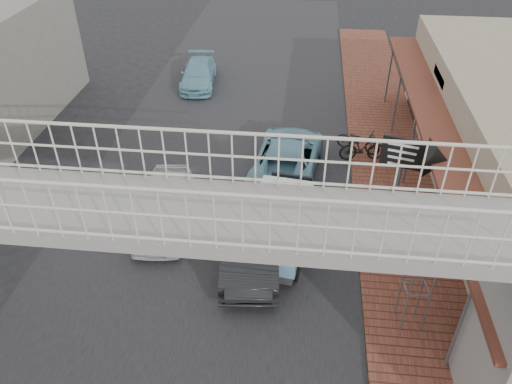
% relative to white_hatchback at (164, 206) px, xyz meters
% --- Properties ---
extents(ground, '(120.00, 120.00, 0.00)m').
position_rel_white_hatchback_xyz_m(ground, '(1.41, -1.79, -0.72)').
color(ground, black).
rests_on(ground, ground).
extents(road_strip, '(10.00, 60.00, 0.01)m').
position_rel_white_hatchback_xyz_m(road_strip, '(1.41, -1.79, -0.72)').
color(road_strip, black).
rests_on(road_strip, ground).
extents(sidewalk, '(3.00, 40.00, 0.10)m').
position_rel_white_hatchback_xyz_m(sidewalk, '(7.91, 1.21, -0.67)').
color(sidewalk, brown).
rests_on(sidewalk, ground).
extents(footbridge, '(16.40, 2.40, 6.34)m').
position_rel_white_hatchback_xyz_m(footbridge, '(1.41, -5.79, 2.45)').
color(footbridge, gray).
rests_on(footbridge, ground).
extents(white_hatchback, '(2.12, 4.39, 1.45)m').
position_rel_white_hatchback_xyz_m(white_hatchback, '(0.00, 0.00, 0.00)').
color(white_hatchback, silver).
rests_on(white_hatchback, ground).
extents(dark_sedan, '(2.13, 4.93, 1.58)m').
position_rel_white_hatchback_xyz_m(dark_sedan, '(3.05, -1.26, 0.07)').
color(dark_sedan, black).
rests_on(dark_sedan, ground).
extents(angkot_curb, '(2.92, 5.39, 1.43)m').
position_rel_white_hatchback_xyz_m(angkot_curb, '(3.91, 3.54, -0.01)').
color(angkot_curb, '#659BAF').
rests_on(angkot_curb, ground).
extents(angkot_far, '(2.06, 4.24, 1.19)m').
position_rel_white_hatchback_xyz_m(angkot_far, '(-1.18, 11.45, -0.13)').
color(angkot_far, '#69A2B6').
rests_on(angkot_far, ground).
extents(angkot_van, '(2.14, 3.90, 1.82)m').
position_rel_white_hatchback_xyz_m(angkot_van, '(3.90, -0.84, 0.43)').
color(angkot_van, black).
rests_on(angkot_van, ground).
extents(motorcycle_near, '(1.94, 1.29, 0.97)m').
position_rel_white_hatchback_xyz_m(motorcycle_near, '(6.71, 5.34, -0.14)').
color(motorcycle_near, black).
rests_on(motorcycle_near, sidewalk).
extents(motorcycle_far, '(1.90, 0.83, 1.10)m').
position_rel_white_hatchback_xyz_m(motorcycle_far, '(6.82, 4.65, -0.07)').
color(motorcycle_far, black).
rests_on(motorcycle_far, sidewalk).
extents(street_clock, '(0.78, 0.67, 3.10)m').
position_rel_white_hatchback_xyz_m(street_clock, '(7.57, -3.49, 1.95)').
color(street_clock, '#59595B').
rests_on(street_clock, sidewalk).
extents(arrow_sign, '(2.08, 1.37, 3.44)m').
position_rel_white_hatchback_xyz_m(arrow_sign, '(8.34, 0.34, 2.16)').
color(arrow_sign, '#59595B').
rests_on(arrow_sign, sidewalk).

